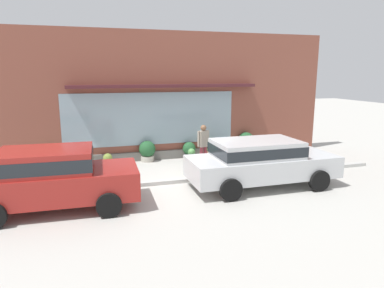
# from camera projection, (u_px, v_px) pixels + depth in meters

# --- Properties ---
(ground_plane) EXTENTS (60.00, 60.00, 0.00)m
(ground_plane) POSITION_uv_depth(u_px,v_px,m) (186.00, 180.00, 11.35)
(ground_plane) COLOR #B2AFA8
(curb_strip) EXTENTS (14.00, 0.24, 0.12)m
(curb_strip) POSITION_uv_depth(u_px,v_px,m) (188.00, 180.00, 11.15)
(curb_strip) COLOR #B2B2AD
(curb_strip) RESTS_ON ground_plane
(storefront) EXTENTS (14.00, 0.81, 5.08)m
(storefront) POSITION_uv_depth(u_px,v_px,m) (164.00, 98.00, 13.83)
(storefront) COLOR brown
(storefront) RESTS_ON ground_plane
(fire_hydrant) EXTENTS (0.41, 0.37, 0.90)m
(fire_hydrant) POSITION_uv_depth(u_px,v_px,m) (192.00, 161.00, 11.99)
(fire_hydrant) COLOR #4C8C47
(fire_hydrant) RESTS_ON ground_plane
(pedestrian_with_handbag) EXTENTS (0.67, 0.28, 1.61)m
(pedestrian_with_handbag) POSITION_uv_depth(u_px,v_px,m) (204.00, 143.00, 12.68)
(pedestrian_with_handbag) COLOR #8E333D
(pedestrian_with_handbag) RESTS_ON ground_plane
(parked_car_red) EXTENTS (4.17, 2.07, 1.59)m
(parked_car_red) POSITION_uv_depth(u_px,v_px,m) (52.00, 176.00, 8.74)
(parked_car_red) COLOR maroon
(parked_car_red) RESTS_ON ground_plane
(parked_car_silver) EXTENTS (4.58, 1.96, 1.47)m
(parked_car_silver) POSITION_uv_depth(u_px,v_px,m) (260.00, 160.00, 10.51)
(parked_car_silver) COLOR silver
(parked_car_silver) RESTS_ON ground_plane
(potted_plant_doorstep) EXTENTS (0.70, 0.70, 0.96)m
(potted_plant_doorstep) POSITION_uv_depth(u_px,v_px,m) (246.00, 142.00, 14.87)
(potted_plant_doorstep) COLOR #4C4C51
(potted_plant_doorstep) RESTS_ON ground_plane
(potted_plant_near_hydrant) EXTENTS (0.48, 0.48, 0.73)m
(potted_plant_near_hydrant) POSITION_uv_depth(u_px,v_px,m) (210.00, 148.00, 14.26)
(potted_plant_near_hydrant) COLOR #9E6042
(potted_plant_near_hydrant) RESTS_ON ground_plane
(potted_plant_window_right) EXTENTS (0.65, 0.65, 0.83)m
(potted_plant_window_right) POSITION_uv_depth(u_px,v_px,m) (147.00, 151.00, 13.67)
(potted_plant_window_right) COLOR #B7B2A3
(potted_plant_window_right) RESTS_ON ground_plane
(potted_plant_trailing_edge) EXTENTS (0.43, 0.43, 0.67)m
(potted_plant_trailing_edge) POSITION_uv_depth(u_px,v_px,m) (51.00, 160.00, 12.63)
(potted_plant_trailing_edge) COLOR #4C4C51
(potted_plant_trailing_edge) RESTS_ON ground_plane
(potted_plant_window_center) EXTENTS (0.35, 0.35, 0.50)m
(potted_plant_window_center) POSITION_uv_depth(u_px,v_px,m) (108.00, 160.00, 12.95)
(potted_plant_window_center) COLOR #B7B2A3
(potted_plant_window_center) RESTS_ON ground_plane
(potted_plant_by_entrance) EXTENTS (0.54, 0.54, 0.68)m
(potted_plant_by_entrance) POSITION_uv_depth(u_px,v_px,m) (189.00, 150.00, 14.20)
(potted_plant_by_entrance) COLOR #4C4C51
(potted_plant_by_entrance) RESTS_ON ground_plane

